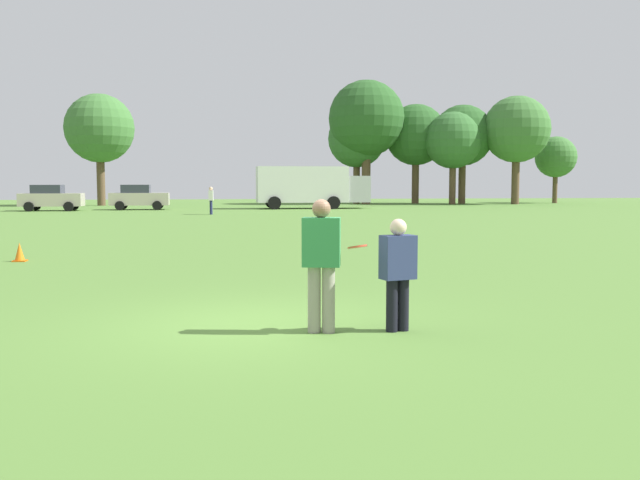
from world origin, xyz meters
TOP-DOWN VIEW (x-y plane):
  - ground_plane at (0.00, 0.00)m, footprint 145.32×145.32m
  - player_thrower at (0.85, -0.62)m, footprint 0.55×0.39m
  - player_defender at (1.87, -0.68)m, footprint 0.50×0.37m
  - frisbee at (1.34, -0.55)m, footprint 0.28×0.27m
  - traffic_cone at (-5.60, 8.66)m, footprint 0.32×0.32m
  - parked_car_center at (-12.55, 40.94)m, footprint 4.24×2.29m
  - parked_car_mid_right at (-6.68, 42.15)m, footprint 4.24×2.29m
  - box_truck at (5.96, 42.66)m, footprint 8.55×3.13m
  - bystander_sideline_watcher at (-1.31, 33.87)m, footprint 0.29×0.48m
  - tree_west_oak at (-10.99, 51.80)m, footprint 5.85×5.85m
  - tree_west_maple at (11.78, 54.33)m, footprint 5.39×5.39m
  - tree_center_elm at (12.43, 53.09)m, footprint 6.95×6.95m
  - tree_east_birch at (17.34, 53.92)m, footprint 5.72×5.72m
  - tree_east_oak at (20.09, 51.31)m, footprint 5.15×5.15m
  - tree_far_east_pine at (21.42, 52.56)m, footprint 5.63×5.63m
  - tree_far_west_pine at (25.76, 50.52)m, footprint 6.02×6.02m
  - tree_horizon_center at (31.01, 53.35)m, footprint 3.92×3.92m

SIDE VIEW (x-z plane):
  - ground_plane at x=0.00m, z-range 0.00..0.00m
  - traffic_cone at x=-5.60m, z-range -0.01..0.47m
  - player_defender at x=1.87m, z-range 0.09..1.61m
  - parked_car_center at x=-12.55m, z-range 0.01..1.83m
  - parked_car_mid_right at x=-6.68m, z-range 0.01..1.83m
  - bystander_sideline_watcher at x=-1.31m, z-range 0.11..1.84m
  - player_thrower at x=0.85m, z-range 0.11..1.90m
  - frisbee at x=1.34m, z-range 1.09..1.19m
  - box_truck at x=5.96m, z-range 0.16..3.34m
  - tree_horizon_center at x=31.01m, z-range 1.20..7.57m
  - tree_east_oak at x=20.09m, z-range 1.57..9.95m
  - tree_west_maple at x=11.78m, z-range 1.64..10.40m
  - tree_far_east_pine at x=21.42m, z-range 1.72..10.86m
  - tree_east_birch at x=17.34m, z-range 1.74..11.04m
  - tree_west_oak at x=-10.99m, z-range 1.79..11.29m
  - tree_far_west_pine at x=25.76m, z-range 1.84..11.62m
  - tree_center_elm at x=12.43m, z-range 2.12..13.42m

